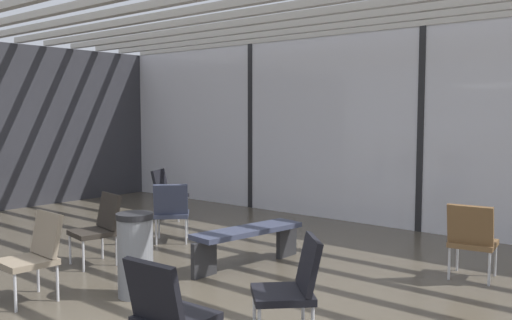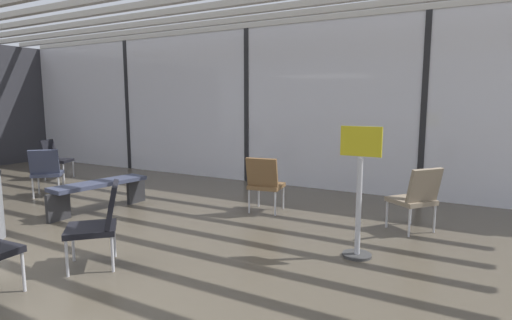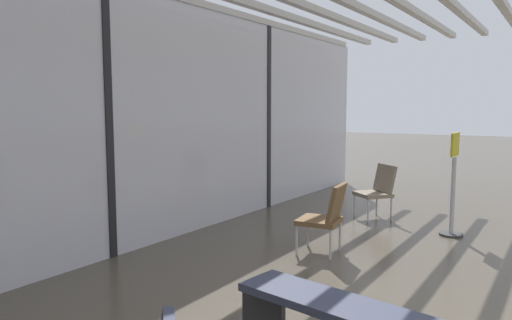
% 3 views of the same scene
% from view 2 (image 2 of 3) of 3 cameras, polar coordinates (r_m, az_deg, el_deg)
% --- Properties ---
extents(ground_plane, '(60.00, 60.00, 0.00)m').
position_cam_2_polar(ground_plane, '(5.24, -31.88, -12.01)').
color(ground_plane, '#4C4438').
extents(glass_curtain_wall, '(14.00, 0.08, 3.20)m').
position_cam_2_polar(glass_curtain_wall, '(8.70, -1.20, 7.52)').
color(glass_curtain_wall, silver).
rests_on(glass_curtain_wall, ground).
extents(window_mullion_0, '(0.10, 0.12, 3.20)m').
position_cam_2_polar(window_mullion_0, '(10.89, -17.45, 7.27)').
color(window_mullion_0, black).
rests_on(window_mullion_0, ground).
extents(window_mullion_1, '(0.10, 0.12, 3.20)m').
position_cam_2_polar(window_mullion_1, '(8.70, -1.20, 7.52)').
color(window_mullion_1, black).
rests_on(window_mullion_1, ground).
extents(window_mullion_2, '(0.10, 0.12, 3.20)m').
position_cam_2_polar(window_mullion_2, '(7.57, 22.52, 6.81)').
color(window_mullion_2, black).
rests_on(window_mullion_2, ground).
extents(parked_airplane, '(13.84, 4.17, 4.17)m').
position_cam_2_polar(parked_airplane, '(13.21, 5.82, 9.79)').
color(parked_airplane, '#B2BCD6').
rests_on(parked_airplane, ground).
extents(lounge_chair_1, '(0.71, 0.71, 0.87)m').
position_cam_2_polar(lounge_chair_1, '(8.21, -27.35, -1.20)').
color(lounge_chair_1, '#33384C').
rests_on(lounge_chair_1, ground).
extents(lounge_chair_2, '(0.55, 0.59, 0.87)m').
position_cam_2_polar(lounge_chair_2, '(6.24, 1.23, -2.97)').
color(lounge_chair_2, brown).
rests_on(lounge_chair_2, ground).
extents(lounge_chair_3, '(0.71, 0.70, 0.87)m').
position_cam_2_polar(lounge_chair_3, '(5.70, 21.58, -4.62)').
color(lounge_chair_3, '#7F705B').
rests_on(lounge_chair_3, ground).
extents(lounge_chair_5, '(0.71, 0.71, 0.87)m').
position_cam_2_polar(lounge_chair_5, '(4.53, -21.08, -7.80)').
color(lounge_chair_5, black).
rests_on(lounge_chair_5, ground).
extents(lounge_chair_6, '(0.68, 0.66, 0.87)m').
position_cam_2_polar(lounge_chair_6, '(10.06, -26.42, 0.42)').
color(lounge_chair_6, black).
rests_on(lounge_chair_6, ground).
extents(waiting_bench, '(0.60, 1.69, 0.47)m').
position_cam_2_polar(waiting_bench, '(6.80, -21.07, -3.71)').
color(waiting_bench, '#33384C').
rests_on(waiting_bench, ground).
extents(info_sign, '(0.44, 0.32, 1.44)m').
position_cam_2_polar(info_sign, '(4.56, 14.25, -4.99)').
color(info_sign, '#333333').
rests_on(info_sign, ground).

